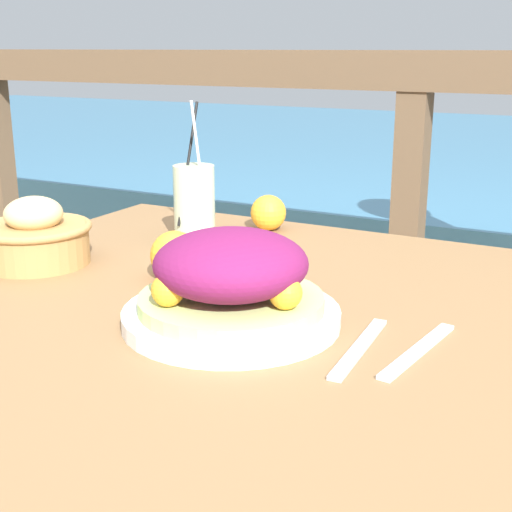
% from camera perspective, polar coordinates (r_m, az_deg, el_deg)
% --- Properties ---
extents(patio_table, '(0.97, 0.96, 0.77)m').
position_cam_1_polar(patio_table, '(0.99, -2.91, -9.74)').
color(patio_table, olive).
rests_on(patio_table, ground_plane).
extents(railing_fence, '(2.80, 0.08, 1.10)m').
position_cam_1_polar(railing_fence, '(1.74, 12.27, 6.58)').
color(railing_fence, brown).
rests_on(railing_fence, ground_plane).
extents(salad_plate, '(0.27, 0.27, 0.12)m').
position_cam_1_polar(salad_plate, '(0.88, -2.01, -2.33)').
color(salad_plate, silver).
rests_on(salad_plate, patio_table).
extents(drink_glass, '(0.07, 0.08, 0.25)m').
position_cam_1_polar(drink_glass, '(1.26, -4.95, 4.27)').
color(drink_glass, beige).
rests_on(drink_glass, patio_table).
extents(bread_basket, '(0.18, 0.18, 0.11)m').
position_cam_1_polar(bread_basket, '(1.18, -17.23, 1.50)').
color(bread_basket, '#AD7F47').
rests_on(bread_basket, patio_table).
extents(fork, '(0.03, 0.18, 0.00)m').
position_cam_1_polar(fork, '(0.83, 8.27, -7.27)').
color(fork, silver).
rests_on(fork, patio_table).
extents(knife, '(0.04, 0.18, 0.00)m').
position_cam_1_polar(knife, '(0.83, 12.85, -7.38)').
color(knife, silver).
rests_on(knife, patio_table).
extents(orange_near_basket, '(0.07, 0.07, 0.07)m').
position_cam_1_polar(orange_near_basket, '(1.34, 0.99, 3.48)').
color(orange_near_basket, '#F9A328').
rests_on(orange_near_basket, patio_table).
extents(orange_near_glass, '(0.07, 0.07, 0.07)m').
position_cam_1_polar(orange_near_glass, '(1.06, -6.51, 0.05)').
color(orange_near_glass, '#F9A328').
rests_on(orange_near_glass, patio_table).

